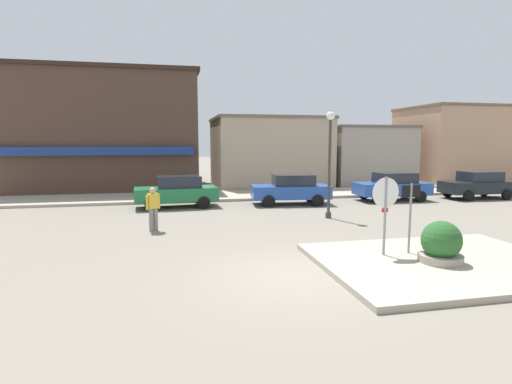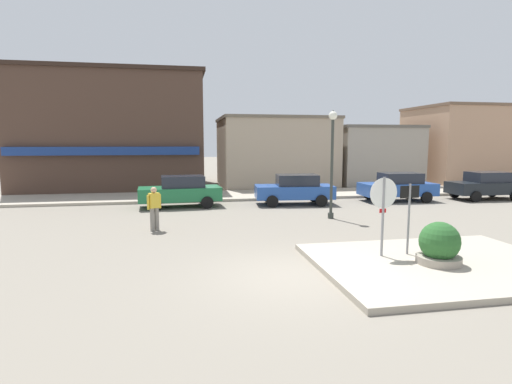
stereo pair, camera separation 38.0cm
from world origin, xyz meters
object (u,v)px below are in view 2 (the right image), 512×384
Objects in this scene: parked_car_nearest at (181,191)px; lamp_post at (332,148)px; one_way_sign at (409,212)px; parked_car_fourth at (486,185)px; stop_sign at (383,206)px; parked_car_third at (398,186)px; pedestrian_crossing_near at (154,207)px; planter at (439,248)px; parked_car_second at (295,189)px.

lamp_post is at bearing -34.07° from parked_car_nearest.
parked_car_fourth is at bearing 42.42° from one_way_sign.
stop_sign is 6.32m from lamp_post.
parked_car_nearest is 11.71m from parked_car_third.
pedestrian_crossing_near is at bearing -157.79° from parked_car_third.
parked_car_third is at bearing 36.85° from lamp_post.
pedestrian_crossing_near reaches higher than parked_car_fourth.
stop_sign reaches higher than parked_car_fourth.
pedestrian_crossing_near is at bearing 141.30° from planter.
stop_sign is 0.81m from one_way_sign.
stop_sign reaches higher than one_way_sign.
parked_car_third is (6.34, 10.17, -0.71)m from stop_sign.
one_way_sign is 0.52× the size of parked_car_third.
parked_car_second and parked_car_fourth have the same top height.
lamp_post is (-0.19, 7.01, 2.40)m from planter.
stop_sign is at bearing -62.53° from parked_car_nearest.
parked_car_fourth is 2.49× the size of pedestrian_crossing_near.
pedestrian_crossing_near is at bearing -171.44° from lamp_post.
one_way_sign is 1.26m from planter.
planter is 0.27× the size of lamp_post.
planter is at bearing -115.36° from parked_car_third.
one_way_sign is 11.57m from parked_car_third.
stop_sign is 0.51× the size of lamp_post.
planter is at bearing -86.68° from parked_car_second.
planter is 10.99m from parked_car_second.
parked_car_second is at bearing 93.32° from planter.
stop_sign is 11.66m from parked_car_nearest.
one_way_sign is 14.63m from parked_car_fourth.
parked_car_second is (-0.33, 10.02, -0.52)m from one_way_sign.
planter is 7.41m from lamp_post.
parked_car_third is 1.01× the size of parked_car_fourth.
stop_sign is 0.56× the size of parked_car_nearest.
pedestrian_crossing_near reaches higher than parked_car_second.
parked_car_second reaches higher than planter.
planter is 15.06m from parked_car_fourth.
parked_car_nearest is at bearing 119.86° from planter.
parked_car_third and parked_car_fourth have the same top height.
parked_car_third is at bearing -0.78° from parked_car_nearest.
planter is at bearing -60.14° from parked_car_nearest.
one_way_sign is 10.04m from parked_car_second.
stop_sign is at bearing -98.40° from lamp_post.
parked_car_second is 11.12m from parked_car_fourth.
lamp_post is at bearing -160.40° from parked_car_fourth.
parked_car_second is 1.03× the size of parked_car_third.
parked_car_fourth is (5.23, -0.28, 0.00)m from parked_car_third.
parked_car_fourth is at bearing 45.86° from planter.
one_way_sign reaches higher than planter.
parked_car_fourth is at bearing -3.04° from parked_car_third.
parked_car_second is at bearing 179.17° from parked_car_fourth.
parked_car_third is at bearing 58.04° from stop_sign.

